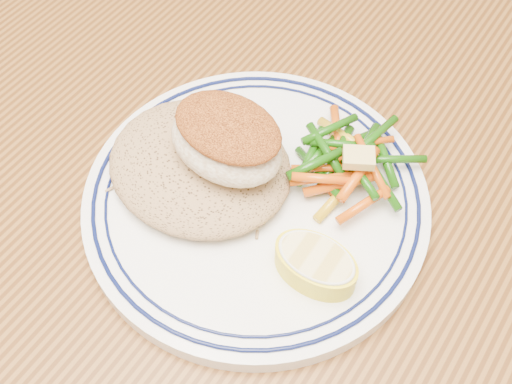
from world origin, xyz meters
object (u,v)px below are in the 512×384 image
object	(u,v)px
vegetable_pile	(346,160)
plate	(256,200)
rice_pilaf	(200,163)
lemon_wedge	(316,264)
fish_fillet	(227,139)
dining_table	(196,283)

from	to	relation	value
vegetable_pile	plate	bearing A→B (deg)	-126.79
rice_pilaf	lemon_wedge	bearing A→B (deg)	-11.70
plate	fish_fillet	distance (m)	0.06
plate	rice_pilaf	size ratio (longest dim) A/B	1.81
plate	rice_pilaf	bearing A→B (deg)	-171.84
fish_fillet	lemon_wedge	xyz separation A→B (m)	(0.10, -0.03, -0.03)
fish_fillet	vegetable_pile	size ratio (longest dim) A/B	0.86
dining_table	plate	size ratio (longest dim) A/B	5.72
plate	lemon_wedge	xyz separation A→B (m)	(0.07, -0.03, 0.02)
dining_table	lemon_wedge	world-z (taller)	lemon_wedge
plate	rice_pilaf	world-z (taller)	rice_pilaf
plate	fish_fillet	size ratio (longest dim) A/B	2.83
rice_pilaf	vegetable_pile	world-z (taller)	same
dining_table	plate	distance (m)	0.12
fish_fillet	lemon_wedge	world-z (taller)	fish_fillet
fish_fillet	vegetable_pile	distance (m)	0.09
rice_pilaf	lemon_wedge	size ratio (longest dim) A/B	2.35
rice_pilaf	dining_table	bearing A→B (deg)	-70.75
rice_pilaf	vegetable_pile	xyz separation A→B (m)	(0.09, 0.06, -0.00)
rice_pilaf	vegetable_pile	size ratio (longest dim) A/B	1.34
dining_table	plate	world-z (taller)	plate
plate	rice_pilaf	xyz separation A→B (m)	(-0.05, -0.01, 0.02)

